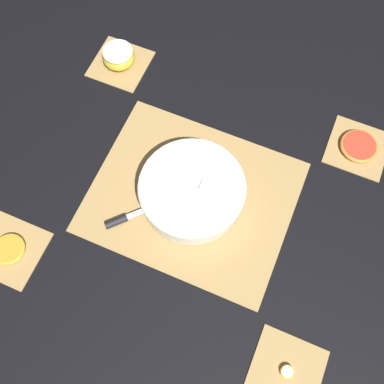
% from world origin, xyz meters
% --- Properties ---
extents(ground_plane, '(6.00, 6.00, 0.00)m').
position_xyz_m(ground_plane, '(0.00, 0.00, 0.00)').
color(ground_plane, black).
extents(bamboo_mat_center, '(0.49, 0.40, 0.01)m').
position_xyz_m(bamboo_mat_center, '(-0.00, 0.00, 0.00)').
color(bamboo_mat_center, '#A8844C').
rests_on(bamboo_mat_center, ground_plane).
extents(coaster_mat_near_left, '(0.15, 0.15, 0.01)m').
position_xyz_m(coaster_mat_near_left, '(-0.34, -0.29, 0.00)').
color(coaster_mat_near_left, '#A8844C').
rests_on(coaster_mat_near_left, ground_plane).
extents(coaster_mat_near_right, '(0.15, 0.15, 0.01)m').
position_xyz_m(coaster_mat_near_right, '(0.34, -0.29, 0.00)').
color(coaster_mat_near_right, '#A8844C').
rests_on(coaster_mat_near_right, ground_plane).
extents(coaster_mat_far_left, '(0.15, 0.15, 0.01)m').
position_xyz_m(coaster_mat_far_left, '(-0.34, 0.29, 0.00)').
color(coaster_mat_far_left, '#A8844C').
rests_on(coaster_mat_far_left, ground_plane).
extents(coaster_mat_far_right, '(0.15, 0.15, 0.01)m').
position_xyz_m(coaster_mat_far_right, '(0.34, 0.29, 0.00)').
color(coaster_mat_far_right, '#A8844C').
rests_on(coaster_mat_far_right, ground_plane).
extents(fruit_salad_bowl, '(0.26, 0.26, 0.07)m').
position_xyz_m(fruit_salad_bowl, '(-0.00, 0.00, 0.04)').
color(fruit_salad_bowl, silver).
rests_on(fruit_salad_bowl, bamboo_mat_center).
extents(paring_knife, '(0.11, 0.11, 0.02)m').
position_xyz_m(paring_knife, '(-0.14, -0.13, 0.01)').
color(paring_knife, silver).
rests_on(paring_knife, bamboo_mat_center).
extents(apple_half, '(0.09, 0.09, 0.05)m').
position_xyz_m(apple_half, '(-0.34, 0.29, 0.03)').
color(apple_half, gold).
rests_on(apple_half, coaster_mat_far_left).
extents(orange_slice_whole, '(0.08, 0.08, 0.01)m').
position_xyz_m(orange_slice_whole, '(-0.34, -0.29, 0.01)').
color(orange_slice_whole, orange).
rests_on(orange_slice_whole, coaster_mat_near_left).
extents(banana_coin_single, '(0.03, 0.03, 0.01)m').
position_xyz_m(banana_coin_single, '(0.34, -0.29, 0.01)').
color(banana_coin_single, '#F4EABC').
rests_on(banana_coin_single, coaster_mat_near_right).
extents(grapefruit_slice, '(0.10, 0.10, 0.01)m').
position_xyz_m(grapefruit_slice, '(0.34, 0.29, 0.01)').
color(grapefruit_slice, red).
rests_on(grapefruit_slice, coaster_mat_far_right).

